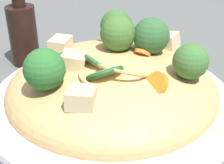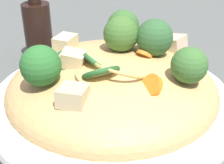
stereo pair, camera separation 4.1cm
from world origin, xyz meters
name	(u,v)px [view 2 (the right image)]	position (x,y,z in m)	size (l,w,h in m)	color
ground_plane	(112,125)	(0.00, 0.00, 0.00)	(3.00, 3.00, 0.00)	#4F5451
serving_bowl	(112,107)	(0.00, 0.00, 0.03)	(0.32, 0.32, 0.06)	white
noodle_heap	(112,87)	(0.00, 0.00, 0.06)	(0.27, 0.27, 0.09)	tan
broccoli_florets	(125,44)	(-0.02, 0.01, 0.12)	(0.21, 0.20, 0.07)	#9FC178
carrot_coins	(150,65)	(-0.01, 0.05, 0.10)	(0.16, 0.14, 0.03)	orange
zucchini_slices	(91,67)	(0.03, -0.02, 0.10)	(0.07, 0.11, 0.03)	beige
chicken_chunks	(112,56)	(-0.02, -0.01, 0.10)	(0.21, 0.17, 0.04)	#C6B191
soy_sauce_bottle	(38,30)	(-0.16, -0.20, 0.06)	(0.05, 0.05, 0.14)	black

